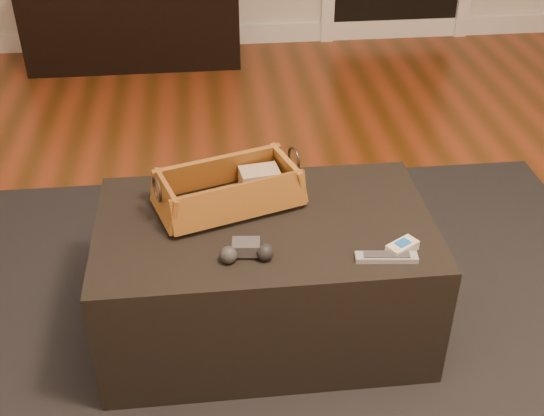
{
  "coord_description": "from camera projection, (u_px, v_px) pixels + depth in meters",
  "views": [
    {
      "loc": [
        0.03,
        -1.56,
        1.59
      ],
      "look_at": [
        0.2,
        0.07,
        0.49
      ],
      "focal_mm": 45.0,
      "sensor_mm": 36.0,
      "label": 1
    }
  ],
  "objects": [
    {
      "name": "area_rug",
      "position": [
        267.0,
        337.0,
        2.21
      ],
      "size": [
        2.6,
        2.0,
        0.01
      ],
      "primitive_type": "cube",
      "color": "black",
      "rests_on": "floor"
    },
    {
      "name": "wicker_basket",
      "position": [
        229.0,
        191.0,
        2.06
      ],
      "size": [
        0.48,
        0.35,
        0.15
      ],
      "color": "#AC7927",
      "rests_on": "ottoman"
    },
    {
      "name": "game_controller",
      "position": [
        247.0,
        251.0,
        1.86
      ],
      "size": [
        0.15,
        0.08,
        0.05
      ],
      "color": "#363639",
      "rests_on": "ottoman"
    },
    {
      "name": "ottoman",
      "position": [
        265.0,
        276.0,
        2.13
      ],
      "size": [
        1.0,
        0.6,
        0.42
      ],
      "primitive_type": "cube",
      "color": "black",
      "rests_on": "area_rug"
    },
    {
      "name": "floor",
      "position": [
        211.0,
        352.0,
        2.17
      ],
      "size": [
        5.0,
        5.5,
        0.01
      ],
      "primitive_type": "cube",
      "color": "brown",
      "rests_on": "ground"
    },
    {
      "name": "baseboard",
      "position": [
        196.0,
        36.0,
        4.39
      ],
      "size": [
        5.0,
        0.04,
        0.12
      ],
      "primitive_type": "cube",
      "color": "white",
      "rests_on": "floor"
    },
    {
      "name": "cloth_bundle",
      "position": [
        260.0,
        179.0,
        2.12
      ],
      "size": [
        0.13,
        0.1,
        0.07
      ],
      "primitive_type": "cube",
      "rotation": [
        0.0,
        0.0,
        0.13
      ],
      "color": "tan",
      "rests_on": "wicker_basket"
    },
    {
      "name": "tv_remote",
      "position": [
        224.0,
        202.0,
        2.05
      ],
      "size": [
        0.23,
        0.14,
        0.02
      ],
      "primitive_type": "cube",
      "rotation": [
        0.0,
        0.0,
        0.41
      ],
      "color": "black",
      "rests_on": "wicker_basket"
    },
    {
      "name": "cream_gadget",
      "position": [
        402.0,
        247.0,
        1.89
      ],
      "size": [
        0.1,
        0.09,
        0.03
      ],
      "color": "beige",
      "rests_on": "ottoman"
    },
    {
      "name": "media_cabinet",
      "position": [
        133.0,
        21.0,
        4.07
      ],
      "size": [
        1.24,
        0.45,
        0.49
      ],
      "primitive_type": "cube",
      "color": "black",
      "rests_on": "floor"
    },
    {
      "name": "silver_remote",
      "position": [
        386.0,
        257.0,
        1.86
      ],
      "size": [
        0.17,
        0.06,
        0.02
      ],
      "color": "#9CA0A3",
      "rests_on": "ottoman"
    }
  ]
}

